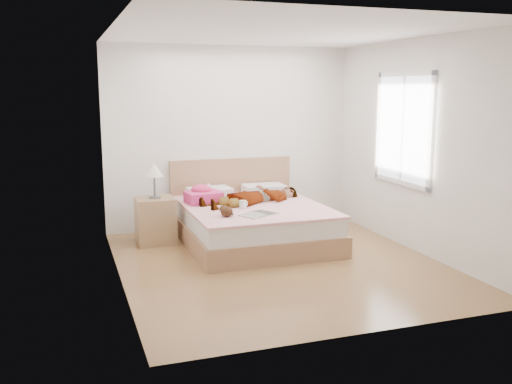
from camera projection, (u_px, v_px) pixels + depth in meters
ground at (280, 264)px, 6.60m from camera, size 4.00×4.00×0.00m
woman at (254, 194)px, 7.59m from camera, size 1.60×1.00×0.21m
hair at (204, 195)px, 7.83m from camera, size 0.57×0.65×0.08m
phone at (210, 186)px, 7.79m from camera, size 0.07×0.10×0.05m
room_shell at (403, 129)px, 7.17m from camera, size 4.00×4.00×4.00m
bed at (251, 221)px, 7.51m from camera, size 1.80×2.08×1.00m
towel at (203, 195)px, 7.54m from camera, size 0.48×0.40×0.24m
magazine at (259, 214)px, 6.83m from camera, size 0.51×0.45×0.03m
coffee_mug at (243, 204)px, 7.18m from camera, size 0.14×0.12×0.10m
plush_toy at (226, 211)px, 6.74m from camera, size 0.17×0.23×0.12m
nightstand at (156, 217)px, 7.43m from camera, size 0.49×0.44×1.06m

